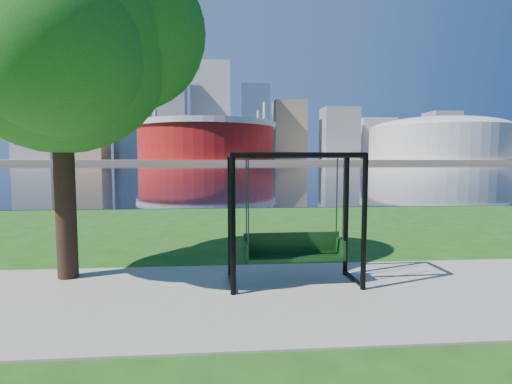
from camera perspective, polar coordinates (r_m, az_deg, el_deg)
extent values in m
plane|color=#1E5114|center=(7.62, 0.95, -13.46)|extent=(900.00, 900.00, 0.00)
cube|color=#9E937F|center=(7.15, 1.36, -14.59)|extent=(120.00, 4.00, 0.03)
cube|color=black|center=(109.23, -4.46, 3.46)|extent=(900.00, 180.00, 0.02)
cube|color=#937F60|center=(313.21, -4.72, 4.44)|extent=(900.00, 228.00, 2.00)
cylinder|color=maroon|center=(242.62, -7.08, 7.18)|extent=(80.00, 80.00, 22.00)
cylinder|color=silver|center=(243.22, -7.10, 9.42)|extent=(83.00, 83.00, 3.00)
cylinder|color=silver|center=(262.74, 0.34, 8.12)|extent=(2.00, 2.00, 32.00)
cylinder|color=silver|center=(265.05, -14.12, 7.95)|extent=(2.00, 2.00, 32.00)
cylinder|color=silver|center=(227.69, -15.67, 8.47)|extent=(2.00, 2.00, 32.00)
cylinder|color=silver|center=(225.00, 1.22, 8.69)|extent=(2.00, 2.00, 32.00)
cylinder|color=beige|center=(277.81, 24.57, 6.27)|extent=(84.00, 84.00, 20.00)
ellipsoid|color=beige|center=(278.27, 24.64, 8.12)|extent=(84.00, 84.00, 15.12)
cube|color=gray|center=(347.78, -28.82, 9.19)|extent=(28.00, 28.00, 62.00)
cube|color=#998466|center=(325.78, -23.06, 12.04)|extent=(26.00, 26.00, 88.00)
cube|color=slate|center=(342.61, -16.86, 12.42)|extent=(30.00, 24.00, 95.00)
cube|color=gray|center=(316.68, -12.16, 11.07)|extent=(24.00, 24.00, 72.00)
cube|color=silver|center=(344.62, -6.47, 11.28)|extent=(32.00, 28.00, 80.00)
cube|color=slate|center=(319.53, -0.20, 9.85)|extent=(22.00, 22.00, 58.00)
cube|color=#998466|center=(337.68, 4.73, 8.71)|extent=(26.00, 26.00, 48.00)
cube|color=gray|center=(336.76, 11.81, 8.12)|extent=(28.00, 24.00, 42.00)
cube|color=silver|center=(373.21, 16.63, 7.22)|extent=(30.00, 26.00, 36.00)
cube|color=gray|center=(376.76, 24.92, 7.26)|extent=(24.00, 24.00, 40.00)
cube|color=#998466|center=(410.25, 28.74, 6.32)|extent=(26.00, 26.00, 32.00)
sphere|color=#998466|center=(335.46, -23.34, 20.10)|extent=(10.00, 10.00, 10.00)
cylinder|color=black|center=(6.88, -3.32, -4.94)|extent=(0.10, 0.10, 2.45)
cylinder|color=black|center=(7.38, 15.21, -4.43)|extent=(0.10, 0.10, 2.45)
cylinder|color=black|center=(7.82, -3.71, -3.77)|extent=(0.10, 0.10, 2.45)
cylinder|color=black|center=(8.27, 12.76, -3.41)|extent=(0.10, 0.10, 2.45)
cylinder|color=black|center=(6.94, 6.37, 5.28)|extent=(2.35, 0.16, 0.10)
cylinder|color=black|center=(7.88, 4.82, 5.22)|extent=(2.35, 0.16, 0.10)
cylinder|color=black|center=(7.26, -3.58, 5.28)|extent=(0.12, 0.96, 0.10)
cylinder|color=black|center=(7.61, -3.48, -12.82)|extent=(0.10, 0.96, 0.08)
cylinder|color=black|center=(7.74, 14.09, 5.11)|extent=(0.12, 0.96, 0.10)
cylinder|color=black|center=(8.07, 13.75, -11.92)|extent=(0.10, 0.96, 0.08)
cube|color=black|center=(7.64, 5.43, -9.28)|extent=(1.88, 0.53, 0.06)
cube|color=black|center=(7.78, 5.13, -7.25)|extent=(1.86, 0.11, 0.40)
cube|color=black|center=(7.47, -1.40, -8.40)|extent=(0.07, 0.48, 0.36)
cube|color=black|center=(7.84, 11.95, -7.89)|extent=(0.07, 0.48, 0.36)
cylinder|color=#343439|center=(7.12, -1.11, -1.35)|extent=(0.03, 0.03, 1.54)
cylinder|color=#343439|center=(7.49, 12.40, -1.16)|extent=(0.03, 0.03, 1.54)
cylinder|color=#343439|center=(7.51, -1.39, -1.04)|extent=(0.03, 0.03, 1.54)
cylinder|color=#343439|center=(7.87, 11.47, -0.87)|extent=(0.03, 0.03, 1.54)
cylinder|color=black|center=(8.65, -25.66, 1.43)|extent=(0.39, 0.39, 3.90)
sphere|color=#1F591A|center=(8.92, -26.30, 18.76)|extent=(4.26, 4.26, 4.26)
sphere|color=#1F591A|center=(9.19, -17.90, 20.88)|extent=(3.19, 3.19, 3.19)
sphere|color=#1F591A|center=(7.81, -26.38, 17.52)|extent=(2.84, 2.84, 2.84)
sphere|color=#1F591A|center=(10.25, -27.10, 20.92)|extent=(3.02, 3.02, 3.02)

